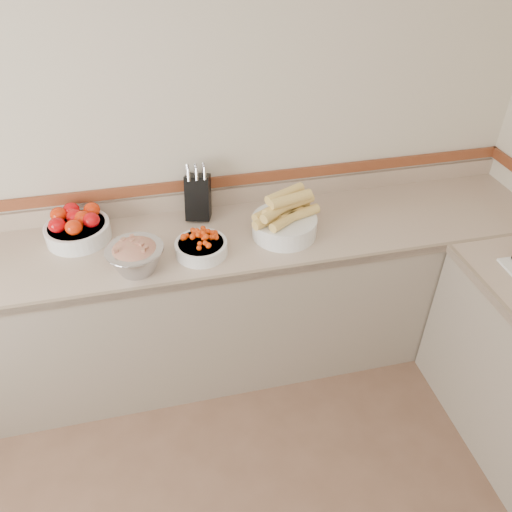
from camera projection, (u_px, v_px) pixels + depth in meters
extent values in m
plane|color=beige|center=(161.00, 144.00, 2.55)|extent=(4.00, 0.00, 4.00)
cube|color=tan|center=(176.00, 246.00, 2.56)|extent=(4.00, 0.65, 0.04)
cube|color=gray|center=(183.00, 310.00, 2.83)|extent=(4.00, 0.63, 0.86)
cube|color=gray|center=(182.00, 285.00, 2.32)|extent=(4.00, 0.02, 0.04)
cube|color=tan|center=(169.00, 203.00, 2.76)|extent=(4.00, 0.02, 0.10)
cube|color=brown|center=(167.00, 188.00, 2.70)|extent=(4.00, 0.02, 0.06)
cube|color=black|center=(198.00, 197.00, 2.68)|extent=(0.17, 0.19, 0.26)
cylinder|color=silver|center=(189.00, 175.00, 2.55)|extent=(0.02, 0.04, 0.07)
cylinder|color=silver|center=(197.00, 174.00, 2.56)|extent=(0.02, 0.04, 0.07)
cylinder|color=silver|center=(205.00, 173.00, 2.57)|extent=(0.02, 0.04, 0.07)
cylinder|color=silver|center=(188.00, 173.00, 2.57)|extent=(0.02, 0.04, 0.07)
cylinder|color=silver|center=(196.00, 172.00, 2.58)|extent=(0.02, 0.04, 0.07)
cylinder|color=silver|center=(204.00, 171.00, 2.59)|extent=(0.02, 0.04, 0.07)
cylinder|color=silver|center=(187.00, 170.00, 2.59)|extent=(0.02, 0.04, 0.07)
cylinder|color=silver|center=(195.00, 170.00, 2.60)|extent=(0.02, 0.04, 0.07)
cylinder|color=silver|center=(203.00, 169.00, 2.61)|extent=(0.02, 0.04, 0.07)
cylinder|color=white|center=(78.00, 232.00, 2.55)|extent=(0.33, 0.33, 0.09)
torus|color=white|center=(77.00, 226.00, 2.53)|extent=(0.33, 0.33, 0.01)
cylinder|color=white|center=(77.00, 226.00, 2.53)|extent=(0.29, 0.29, 0.01)
ellipsoid|color=red|center=(57.00, 225.00, 2.46)|extent=(0.08, 0.08, 0.07)
ellipsoid|color=red|center=(74.00, 227.00, 2.44)|extent=(0.08, 0.08, 0.07)
ellipsoid|color=red|center=(91.00, 220.00, 2.49)|extent=(0.08, 0.08, 0.07)
ellipsoid|color=red|center=(59.00, 215.00, 2.53)|extent=(0.08, 0.08, 0.07)
ellipsoid|color=red|center=(75.00, 217.00, 2.52)|extent=(0.08, 0.08, 0.07)
ellipsoid|color=red|center=(92.00, 210.00, 2.57)|extent=(0.08, 0.08, 0.07)
ellipsoid|color=red|center=(71.00, 210.00, 2.57)|extent=(0.08, 0.08, 0.07)
ellipsoid|color=red|center=(82.00, 218.00, 2.51)|extent=(0.08, 0.08, 0.07)
cylinder|color=white|center=(201.00, 248.00, 2.46)|extent=(0.26, 0.26, 0.07)
torus|color=white|center=(201.00, 243.00, 2.44)|extent=(0.26, 0.26, 0.01)
cylinder|color=white|center=(201.00, 243.00, 2.44)|extent=(0.22, 0.22, 0.01)
sphere|color=#E93B08|center=(195.00, 232.00, 2.45)|extent=(0.03, 0.03, 0.03)
sphere|color=#E93B08|center=(198.00, 238.00, 2.39)|extent=(0.03, 0.03, 0.03)
sphere|color=#E93B08|center=(202.00, 239.00, 2.39)|extent=(0.03, 0.03, 0.03)
sphere|color=#E93B08|center=(197.00, 231.00, 2.45)|extent=(0.03, 0.03, 0.03)
sphere|color=#E93B08|center=(201.00, 235.00, 2.41)|extent=(0.03, 0.03, 0.03)
sphere|color=#E93B08|center=(205.00, 236.00, 2.40)|extent=(0.03, 0.03, 0.03)
sphere|color=#E93B08|center=(185.00, 237.00, 2.43)|extent=(0.03, 0.03, 0.03)
sphere|color=#E93B08|center=(198.00, 235.00, 2.41)|extent=(0.03, 0.03, 0.03)
sphere|color=#E93B08|center=(216.00, 238.00, 2.43)|extent=(0.03, 0.03, 0.03)
sphere|color=#E93B08|center=(206.00, 229.00, 2.49)|extent=(0.03, 0.03, 0.03)
sphere|color=#E93B08|center=(186.00, 248.00, 2.37)|extent=(0.03, 0.03, 0.03)
sphere|color=#E93B08|center=(200.00, 233.00, 2.43)|extent=(0.03, 0.03, 0.03)
sphere|color=#E93B08|center=(199.00, 248.00, 2.36)|extent=(0.03, 0.03, 0.03)
sphere|color=#E93B08|center=(206.00, 229.00, 2.50)|extent=(0.03, 0.03, 0.03)
sphere|color=#E93B08|center=(209.00, 235.00, 2.43)|extent=(0.03, 0.03, 0.03)
sphere|color=#E93B08|center=(189.00, 240.00, 2.39)|extent=(0.03, 0.03, 0.03)
sphere|color=#E93B08|center=(204.00, 233.00, 2.42)|extent=(0.03, 0.03, 0.03)
sphere|color=#E93B08|center=(199.00, 231.00, 2.44)|extent=(0.03, 0.03, 0.03)
sphere|color=#E93B08|center=(194.00, 237.00, 2.41)|extent=(0.03, 0.03, 0.03)
sphere|color=#E93B08|center=(202.00, 238.00, 2.39)|extent=(0.03, 0.03, 0.03)
sphere|color=#E93B08|center=(213.00, 237.00, 2.42)|extent=(0.03, 0.03, 0.03)
sphere|color=#E93B08|center=(195.00, 232.00, 2.45)|extent=(0.03, 0.03, 0.03)
sphere|color=#E93B08|center=(205.00, 247.00, 2.36)|extent=(0.03, 0.03, 0.03)
sphere|color=#E93B08|center=(200.00, 235.00, 2.41)|extent=(0.03, 0.03, 0.03)
sphere|color=#E93B08|center=(212.00, 233.00, 2.44)|extent=(0.03, 0.03, 0.03)
sphere|color=#E93B08|center=(213.00, 237.00, 2.42)|extent=(0.03, 0.03, 0.03)
sphere|color=#E93B08|center=(205.00, 240.00, 2.40)|extent=(0.03, 0.03, 0.03)
sphere|color=#E93B08|center=(213.00, 241.00, 2.40)|extent=(0.03, 0.03, 0.03)
sphere|color=#E93B08|center=(203.00, 233.00, 2.40)|extent=(0.03, 0.03, 0.03)
sphere|color=#E93B08|center=(191.00, 239.00, 2.41)|extent=(0.03, 0.03, 0.03)
sphere|color=#E93B08|center=(196.00, 240.00, 2.39)|extent=(0.03, 0.03, 0.03)
sphere|color=#E93B08|center=(200.00, 235.00, 2.41)|extent=(0.03, 0.03, 0.03)
sphere|color=#E93B08|center=(184.00, 237.00, 2.43)|extent=(0.03, 0.03, 0.03)
cylinder|color=white|center=(284.00, 226.00, 2.58)|extent=(0.34, 0.34, 0.10)
torus|color=white|center=(285.00, 219.00, 2.55)|extent=(0.34, 0.34, 0.01)
cylinder|color=#F4C665|center=(272.00, 218.00, 2.50)|extent=(0.22, 0.15, 0.05)
cylinder|color=#F4C665|center=(287.00, 219.00, 2.50)|extent=(0.21, 0.17, 0.05)
cylinder|color=#F4C665|center=(299.00, 214.00, 2.53)|extent=(0.23, 0.12, 0.05)
cylinder|color=#F4C665|center=(271.00, 211.00, 2.56)|extent=(0.22, 0.16, 0.05)
cylinder|color=#F4C665|center=(289.00, 207.00, 2.59)|extent=(0.23, 0.10, 0.05)
cylinder|color=#F4C665|center=(281.00, 206.00, 2.50)|extent=(0.22, 0.16, 0.05)
cylinder|color=#F4C665|center=(294.00, 203.00, 2.52)|extent=(0.23, 0.12, 0.05)
cylinder|color=#F4C665|center=(285.00, 194.00, 2.50)|extent=(0.22, 0.14, 0.05)
cylinder|color=#F4C665|center=(278.00, 210.00, 2.47)|extent=(0.21, 0.17, 0.05)
cylinder|color=#F4C665|center=(291.00, 199.00, 2.46)|extent=(0.23, 0.11, 0.05)
cylinder|color=#B2B2BA|center=(136.00, 259.00, 2.34)|extent=(0.27, 0.27, 0.13)
torus|color=#B2B2BA|center=(134.00, 249.00, 2.30)|extent=(0.27, 0.27, 0.01)
ellipsoid|color=#C01551|center=(135.00, 251.00, 2.31)|extent=(0.22, 0.22, 0.07)
cube|color=#C01551|center=(135.00, 247.00, 2.30)|extent=(0.02, 0.02, 0.02)
cube|color=#A6C560|center=(146.00, 248.00, 2.27)|extent=(0.03, 0.03, 0.02)
cube|color=#C01551|center=(124.00, 240.00, 2.35)|extent=(0.02, 0.02, 0.02)
cube|color=#A6C560|center=(132.00, 237.00, 2.36)|extent=(0.02, 0.02, 0.02)
cube|color=#C01551|center=(142.00, 245.00, 2.29)|extent=(0.03, 0.03, 0.02)
cube|color=#A6C560|center=(144.00, 253.00, 2.27)|extent=(0.02, 0.02, 0.02)
cube|color=#C01551|center=(123.00, 241.00, 2.33)|extent=(0.03, 0.03, 0.02)
cube|color=#A6C560|center=(115.00, 251.00, 2.25)|extent=(0.02, 0.02, 0.02)
cube|color=#C01551|center=(136.00, 246.00, 2.30)|extent=(0.03, 0.03, 0.02)
cube|color=#A6C560|center=(137.00, 244.00, 2.29)|extent=(0.02, 0.02, 0.02)
cube|color=#C01551|center=(121.00, 252.00, 2.27)|extent=(0.02, 0.02, 0.02)
cube|color=#A6C560|center=(143.00, 251.00, 2.26)|extent=(0.02, 0.02, 0.02)
cube|color=#C01551|center=(132.00, 241.00, 2.32)|extent=(0.03, 0.03, 0.02)
cube|color=#A6C560|center=(140.00, 239.00, 2.34)|extent=(0.03, 0.03, 0.02)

